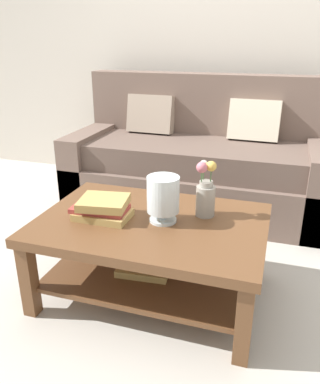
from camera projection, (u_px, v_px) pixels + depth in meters
name	position (u px, v px, depth m)	size (l,w,h in m)	color
ground_plane	(177.00, 265.00, 2.45)	(10.00, 10.00, 0.00)	#B7B2A8
back_wall	(229.00, 36.00, 3.41)	(6.40, 0.12, 2.70)	beige
couch	(198.00, 163.00, 3.23)	(2.07, 0.90, 1.06)	brown
coffee_table	(151.00, 241.00, 2.06)	(1.18, 0.81, 0.45)	brown
book_stack_main	(103.00, 208.00, 2.03)	(0.31, 0.25, 0.11)	tan
glass_hurricane_vase	(163.00, 196.00, 1.96)	(0.17, 0.17, 0.24)	silver
flower_pitcher	(206.00, 193.00, 2.03)	(0.10, 0.10, 0.30)	#9E998E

